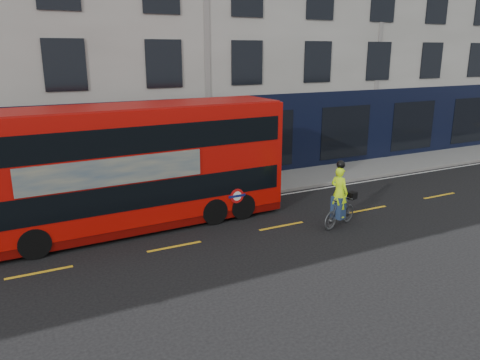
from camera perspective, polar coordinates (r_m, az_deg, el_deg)
ground at (r=15.64m, az=8.00°, el=-7.35°), size 120.00×120.00×0.00m
pavement at (r=20.95m, az=-2.16°, el=-1.10°), size 60.00×3.00×0.12m
kerb at (r=19.65m, az=-0.32°, el=-2.19°), size 60.00×0.12×0.13m
building_terrace at (r=26.12m, az=-8.62°, el=18.51°), size 50.00×10.07×15.00m
road_edge_line at (r=19.42m, az=0.08°, el=-2.60°), size 58.00×0.10×0.01m
lane_dashes at (r=16.80m, az=5.07°, el=-5.61°), size 58.00×0.12×0.01m
bus at (r=16.46m, az=-12.68°, el=1.65°), size 10.74×2.81×4.29m
cyclist at (r=16.80m, az=12.05°, el=-2.95°), size 1.84×1.01×2.42m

